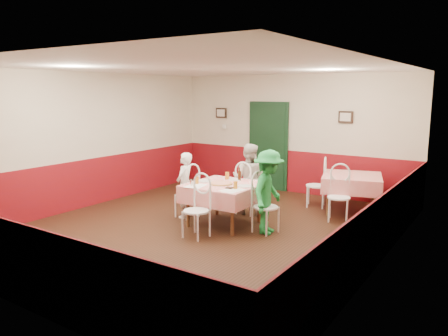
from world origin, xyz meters
The scene contains 39 objects.
floor centered at (0.00, 0.00, 0.00)m, with size 7.00×7.00×0.00m, color black.
ceiling centered at (0.00, 0.00, 2.80)m, with size 7.00×7.00×0.00m, color white.
back_wall centered at (0.00, 3.50, 1.40)m, with size 6.00×0.10×2.80m, color beige.
front_wall centered at (0.00, -3.50, 1.40)m, with size 6.00×0.10×2.80m, color beige.
left_wall centered at (-3.00, 0.00, 1.40)m, with size 0.10×7.00×2.80m, color beige.
right_wall centered at (3.00, 0.00, 1.40)m, with size 0.10×7.00×2.80m, color beige.
wainscot_back centered at (0.00, 3.48, 0.50)m, with size 6.00×0.03×1.00m, color maroon.
wainscot_front centered at (0.00, -3.48, 0.50)m, with size 6.00×0.03×1.00m, color maroon.
wainscot_left centered at (-2.98, 0.00, 0.50)m, with size 0.03×7.00×1.00m, color maroon.
wainscot_right centered at (2.98, 0.00, 0.50)m, with size 0.03×7.00×1.00m, color maroon.
door centered at (-0.60, 3.45, 1.05)m, with size 0.96×0.06×2.10m, color black.
picture_left centered at (-2.00, 3.45, 1.85)m, with size 0.32×0.03×0.26m, color black.
picture_right centered at (1.30, 3.45, 1.85)m, with size 0.32×0.03×0.26m, color black.
thermostat centered at (-1.90, 3.45, 1.50)m, with size 0.10×0.03×0.10m, color white.
main_table centered at (0.14, 0.37, 0.38)m, with size 1.22×1.22×0.77m, color red.
second_table centered at (1.81, 2.49, 0.38)m, with size 1.12×1.12×0.77m, color red.
chair_left centered at (-0.71, 0.36, 0.45)m, with size 0.42×0.42×0.90m, color white, non-canonical shape.
chair_right centered at (0.99, 0.38, 0.45)m, with size 0.42×0.42×0.90m, color white, non-canonical shape.
chair_far centered at (0.13, 1.22, 0.45)m, with size 0.42×0.42×0.90m, color white, non-canonical shape.
chair_near centered at (0.15, -0.48, 0.45)m, with size 0.42×0.42×0.90m, color white, non-canonical shape.
chair_second_a centered at (1.06, 2.49, 0.45)m, with size 0.42×0.42×0.90m, color white, non-canonical shape.
chair_second_b centered at (1.81, 1.74, 0.45)m, with size 0.42×0.42×0.90m, color white, non-canonical shape.
pizza centered at (0.11, 0.31, 0.77)m, with size 0.40×0.40×0.03m, color #B74723.
plate_left centered at (-0.28, 0.35, 0.77)m, with size 0.25×0.25×0.01m, color white.
plate_right centered at (0.57, 0.39, 0.77)m, with size 0.25×0.25×0.01m, color white.
plate_far centered at (0.11, 0.78, 0.77)m, with size 0.25×0.25×0.01m, color white.
glass_a centered at (-0.27, 0.10, 0.83)m, with size 0.07×0.07×0.13m, color #BF7219.
glass_b centered at (0.53, 0.14, 0.82)m, with size 0.07×0.07×0.13m, color #BF7219.
glass_c centered at (-0.03, 0.74, 0.83)m, with size 0.08×0.08×0.14m, color #BF7219.
beer_bottle centered at (0.21, 0.77, 0.87)m, with size 0.06×0.06×0.22m, color #381C0A.
shaker_a centered at (-0.25, -0.08, 0.81)m, with size 0.04×0.04×0.09m, color silver.
shaker_b centered at (-0.24, -0.09, 0.81)m, with size 0.04×0.04×0.09m, color silver.
shaker_c centered at (-0.32, -0.01, 0.81)m, with size 0.04×0.04×0.09m, color #B23319.
menu_left centered at (-0.18, -0.06, 0.76)m, with size 0.30×0.40×0.00m, color white.
menu_right centered at (0.55, 0.01, 0.76)m, with size 0.30×0.40×0.00m, color white.
wallet centered at (0.43, 0.09, 0.77)m, with size 0.11×0.09×0.02m, color black.
diner_left centered at (-0.76, 0.36, 0.63)m, with size 0.46×0.30×1.26m, color gray.
diner_far centered at (0.13, 1.27, 0.70)m, with size 0.68×0.53×1.40m, color gray.
diner_right centered at (1.04, 0.38, 0.72)m, with size 0.93×0.54×1.44m, color gray.
Camera 1 is at (4.41, -6.05, 2.41)m, focal length 35.00 mm.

